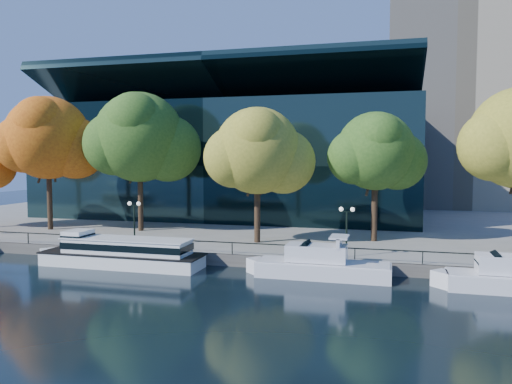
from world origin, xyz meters
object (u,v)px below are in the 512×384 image
(tour_boat, at_px, (118,252))
(lamp_1, at_px, (134,213))
(tree_1, at_px, (49,140))
(tree_3, at_px, (259,153))
(cruiser_far, at_px, (507,277))
(tree_2, at_px, (141,139))
(lamp_2, at_px, (347,220))
(cruiser_near, at_px, (317,264))
(tree_4, at_px, (377,153))

(tour_boat, bearing_deg, lamp_1, 98.37)
(tree_1, relative_size, tree_3, 1.16)
(cruiser_far, xyz_separation_m, tree_1, (-43.93, 10.85, 9.94))
(tour_boat, height_order, tree_2, tree_2)
(tree_1, xyz_separation_m, lamp_2, (32.91, -6.86, -6.95))
(cruiser_near, xyz_separation_m, tree_4, (3.91, 11.70, 8.42))
(tree_1, bearing_deg, tree_3, -4.98)
(cruiser_near, bearing_deg, cruiser_far, -3.01)
(cruiser_near, relative_size, tree_3, 0.87)
(tree_1, bearing_deg, tree_2, 10.29)
(tree_4, height_order, lamp_1, tree_4)
(cruiser_far, bearing_deg, lamp_2, 160.11)
(cruiser_near, relative_size, cruiser_far, 1.15)
(cruiser_far, height_order, lamp_2, lamp_2)
(tour_boat, height_order, tree_3, tree_3)
(tree_3, bearing_deg, tree_4, 19.04)
(tree_2, bearing_deg, tree_3, -15.58)
(tour_boat, relative_size, tree_1, 1.03)
(tree_2, relative_size, lamp_2, 3.72)
(cruiser_near, height_order, tree_3, tree_3)
(tree_4, bearing_deg, tree_3, -160.96)
(tour_boat, distance_m, tree_4, 25.14)
(tree_1, bearing_deg, cruiser_far, -13.87)
(tour_boat, relative_size, tree_3, 1.19)
(tree_4, xyz_separation_m, lamp_2, (-2.04, -8.39, -5.44))
(tree_2, distance_m, tree_3, 14.84)
(lamp_1, bearing_deg, cruiser_far, -7.59)
(tree_4, relative_size, lamp_2, 3.05)
(cruiser_far, relative_size, lamp_2, 2.38)
(lamp_1, bearing_deg, lamp_2, 0.00)
(tree_2, height_order, lamp_1, tree_2)
(lamp_1, bearing_deg, tour_boat, -81.63)
(cruiser_far, xyz_separation_m, lamp_1, (-29.91, 3.99, 2.99))
(tour_boat, xyz_separation_m, tree_4, (20.36, 12.25, 8.20))
(cruiser_far, relative_size, lamp_1, 2.38)
(tree_3, xyz_separation_m, tree_4, (10.58, 3.65, -0.01))
(cruiser_near, relative_size, tree_2, 0.74)
(cruiser_near, xyz_separation_m, tree_2, (-20.89, 12.02, 9.96))
(tree_2, height_order, tree_3, tree_2)
(tree_1, height_order, lamp_2, tree_1)
(tree_3, height_order, tree_4, tree_3)
(tour_boat, bearing_deg, cruiser_near, 1.91)
(tour_boat, xyz_separation_m, lamp_1, (-0.57, 3.86, 2.76))
(cruiser_far, distance_m, tree_4, 17.46)
(cruiser_near, bearing_deg, tree_3, 129.63)
(lamp_2, bearing_deg, tree_2, 159.07)
(tree_4, height_order, lamp_2, tree_4)
(lamp_2, bearing_deg, cruiser_far, -19.89)
(lamp_1, height_order, lamp_2, same)
(cruiser_far, xyz_separation_m, tree_2, (-33.78, 12.69, 9.96))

